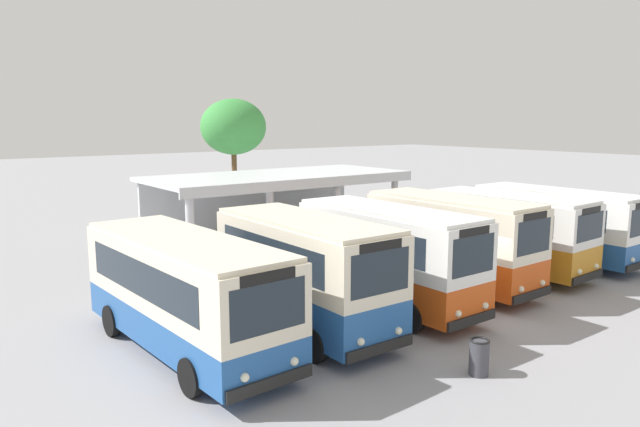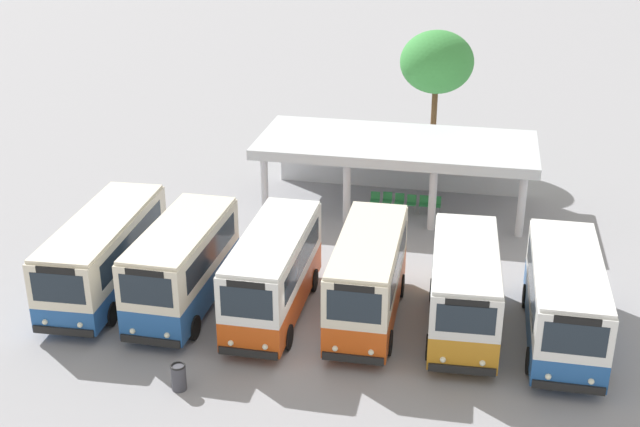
{
  "view_description": "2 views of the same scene",
  "coord_description": "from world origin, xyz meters",
  "px_view_note": "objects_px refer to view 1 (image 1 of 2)",
  "views": [
    {
      "loc": [
        -14.72,
        -11.85,
        6.13
      ],
      "look_at": [
        -0.98,
        6.39,
        2.45
      ],
      "focal_mm": 32.99,
      "sensor_mm": 36.0,
      "label": 1
    },
    {
      "loc": [
        5.24,
        -23.88,
        15.49
      ],
      "look_at": [
        -1.07,
        6.84,
        2.01
      ],
      "focal_mm": 45.93,
      "sensor_mm": 36.0,
      "label": 2
    }
  ],
  "objects_px": {
    "waiting_chair_fourth_seat": "(299,230)",
    "city_bus_fifth_blue": "(508,230)",
    "city_bus_nearest_orange": "(185,289)",
    "waiting_chair_fifth_seat": "(308,228)",
    "waiting_chair_second_from_end": "(279,232)",
    "city_bus_fourth_amber": "(451,238)",
    "city_bus_middle_cream": "(388,253)",
    "waiting_chair_far_end_seat": "(317,227)",
    "waiting_chair_middle_seat": "(289,231)",
    "city_bus_second_in_row": "(305,270)",
    "waiting_chair_end_by_column": "(270,233)",
    "litter_bin_apron": "(479,357)",
    "city_bus_far_end_green": "(556,222)"
  },
  "relations": [
    {
      "from": "waiting_chair_second_from_end",
      "to": "city_bus_middle_cream",
      "type": "bearing_deg",
      "value": -104.56
    },
    {
      "from": "city_bus_fifth_blue",
      "to": "waiting_chair_end_by_column",
      "type": "relative_size",
      "value": 7.84
    },
    {
      "from": "city_bus_far_end_green",
      "to": "waiting_chair_middle_seat",
      "type": "xyz_separation_m",
      "value": [
        -6.86,
        10.55,
        -1.21
      ]
    },
    {
      "from": "city_bus_middle_cream",
      "to": "waiting_chair_far_end_seat",
      "type": "bearing_deg",
      "value": 64.35
    },
    {
      "from": "city_bus_fourth_amber",
      "to": "waiting_chair_middle_seat",
      "type": "bearing_deg",
      "value": 90.07
    },
    {
      "from": "waiting_chair_far_end_seat",
      "to": "waiting_chair_fifth_seat",
      "type": "bearing_deg",
      "value": 179.83
    },
    {
      "from": "city_bus_fourth_amber",
      "to": "waiting_chair_second_from_end",
      "type": "relative_size",
      "value": 7.95
    },
    {
      "from": "waiting_chair_second_from_end",
      "to": "city_bus_fifth_blue",
      "type": "bearing_deg",
      "value": -69.21
    },
    {
      "from": "city_bus_fourth_amber",
      "to": "waiting_chair_second_from_end",
      "type": "xyz_separation_m",
      "value": [
        -0.6,
        10.59,
        -1.32
      ]
    },
    {
      "from": "city_bus_nearest_orange",
      "to": "city_bus_second_in_row",
      "type": "relative_size",
      "value": 1.2
    },
    {
      "from": "city_bus_second_in_row",
      "to": "city_bus_middle_cream",
      "type": "relative_size",
      "value": 0.94
    },
    {
      "from": "city_bus_middle_cream",
      "to": "litter_bin_apron",
      "type": "xyz_separation_m",
      "value": [
        -1.81,
        -5.14,
        -1.37
      ]
    },
    {
      "from": "city_bus_fifth_blue",
      "to": "waiting_chair_end_by_column",
      "type": "height_order",
      "value": "city_bus_fifth_blue"
    },
    {
      "from": "city_bus_second_in_row",
      "to": "waiting_chair_middle_seat",
      "type": "distance_m",
      "value": 13.0
    },
    {
      "from": "waiting_chair_second_from_end",
      "to": "city_bus_fourth_amber",
      "type": "bearing_deg",
      "value": -86.75
    },
    {
      "from": "city_bus_second_in_row",
      "to": "waiting_chair_second_from_end",
      "type": "xyz_separation_m",
      "value": [
        6.25,
        11.03,
        -1.32
      ]
    },
    {
      "from": "city_bus_second_in_row",
      "to": "city_bus_fourth_amber",
      "type": "distance_m",
      "value": 6.86
    },
    {
      "from": "city_bus_fourth_amber",
      "to": "city_bus_fifth_blue",
      "type": "distance_m",
      "value": 3.43
    },
    {
      "from": "city_bus_nearest_orange",
      "to": "waiting_chair_far_end_seat",
      "type": "bearing_deg",
      "value": 40.64
    },
    {
      "from": "city_bus_fourth_amber",
      "to": "city_bus_fifth_blue",
      "type": "xyz_separation_m",
      "value": [
        3.42,
        -0.01,
        -0.08
      ]
    },
    {
      "from": "city_bus_second_in_row",
      "to": "waiting_chair_fifth_seat",
      "type": "distance_m",
      "value": 13.63
    },
    {
      "from": "waiting_chair_fifth_seat",
      "to": "city_bus_far_end_green",
      "type": "bearing_deg",
      "value": -61.6
    },
    {
      "from": "city_bus_second_in_row",
      "to": "city_bus_far_end_green",
      "type": "bearing_deg",
      "value": 1.81
    },
    {
      "from": "waiting_chair_fifth_seat",
      "to": "waiting_chair_end_by_column",
      "type": "bearing_deg",
      "value": 179.84
    },
    {
      "from": "city_bus_second_in_row",
      "to": "city_bus_fifth_blue",
      "type": "relative_size",
      "value": 0.98
    },
    {
      "from": "city_bus_far_end_green",
      "to": "litter_bin_apron",
      "type": "bearing_deg",
      "value": -155.88
    },
    {
      "from": "city_bus_fifth_blue",
      "to": "city_bus_far_end_green",
      "type": "relative_size",
      "value": 0.92
    },
    {
      "from": "waiting_chair_end_by_column",
      "to": "waiting_chair_second_from_end",
      "type": "height_order",
      "value": "same"
    },
    {
      "from": "litter_bin_apron",
      "to": "waiting_chair_end_by_column",
      "type": "bearing_deg",
      "value": 75.77
    },
    {
      "from": "waiting_chair_end_by_column",
      "to": "waiting_chair_fifth_seat",
      "type": "xyz_separation_m",
      "value": [
        2.35,
        -0.01,
        0.0
      ]
    },
    {
      "from": "waiting_chair_second_from_end",
      "to": "waiting_chair_fourth_seat",
      "type": "distance_m",
      "value": 1.18
    },
    {
      "from": "city_bus_middle_cream",
      "to": "city_bus_fourth_amber",
      "type": "xyz_separation_m",
      "value": [
        3.42,
        0.27,
        0.02
      ]
    },
    {
      "from": "city_bus_middle_cream",
      "to": "waiting_chair_second_from_end",
      "type": "relative_size",
      "value": 8.16
    },
    {
      "from": "city_bus_nearest_orange",
      "to": "waiting_chair_fifth_seat",
      "type": "distance_m",
      "value": 15.45
    },
    {
      "from": "city_bus_fifth_blue",
      "to": "waiting_chair_fourth_seat",
      "type": "bearing_deg",
      "value": 105.2
    },
    {
      "from": "waiting_chair_fourth_seat",
      "to": "city_bus_fifth_blue",
      "type": "bearing_deg",
      "value": -74.8
    },
    {
      "from": "city_bus_fourth_amber",
      "to": "waiting_chair_fourth_seat",
      "type": "relative_size",
      "value": 7.95
    },
    {
      "from": "city_bus_nearest_orange",
      "to": "city_bus_middle_cream",
      "type": "relative_size",
      "value": 1.14
    },
    {
      "from": "city_bus_middle_cream",
      "to": "waiting_chair_fifth_seat",
      "type": "xyz_separation_m",
      "value": [
        4.59,
        10.78,
        -1.3
      ]
    },
    {
      "from": "city_bus_fifth_blue",
      "to": "waiting_chair_far_end_seat",
      "type": "bearing_deg",
      "value": 99.04
    },
    {
      "from": "waiting_chair_middle_seat",
      "to": "city_bus_nearest_orange",
      "type": "bearing_deg",
      "value": -134.72
    },
    {
      "from": "city_bus_middle_cream",
      "to": "city_bus_fifth_blue",
      "type": "xyz_separation_m",
      "value": [
        6.85,
        0.27,
        -0.06
      ]
    },
    {
      "from": "waiting_chair_second_from_end",
      "to": "litter_bin_apron",
      "type": "bearing_deg",
      "value": -106.13
    },
    {
      "from": "waiting_chair_second_from_end",
      "to": "litter_bin_apron",
      "type": "distance_m",
      "value": 16.66
    },
    {
      "from": "city_bus_fourth_amber",
      "to": "litter_bin_apron",
      "type": "relative_size",
      "value": 7.59
    },
    {
      "from": "litter_bin_apron",
      "to": "waiting_chair_fourth_seat",
      "type": "bearing_deg",
      "value": 69.93
    },
    {
      "from": "city_bus_nearest_orange",
      "to": "waiting_chair_second_from_end",
      "type": "relative_size",
      "value": 9.27
    },
    {
      "from": "city_bus_middle_cream",
      "to": "waiting_chair_fifth_seat",
      "type": "bearing_deg",
      "value": 66.95
    },
    {
      "from": "city_bus_fifth_blue",
      "to": "city_bus_nearest_orange",
      "type": "bearing_deg",
      "value": 179.2
    },
    {
      "from": "city_bus_second_in_row",
      "to": "waiting_chair_fourth_seat",
      "type": "distance_m",
      "value": 13.27
    }
  ]
}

